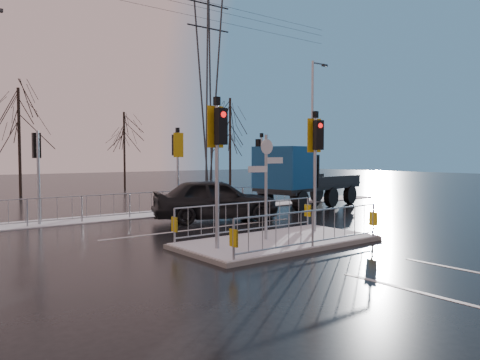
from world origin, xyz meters
TOP-DOWN VIEW (x-y plane):
  - ground at (0.00, 0.00)m, footprint 120.00×120.00m
  - snow_verge at (0.00, 8.60)m, footprint 30.00×2.00m
  - lane_markings at (0.00, -0.33)m, footprint 8.00×11.38m
  - traffic_island at (-0.01, 0.01)m, footprint 6.00×3.04m
  - far_kerb_fixtures at (0.29, 8.09)m, footprint 18.00×0.65m
  - car_far_lane at (1.41, 5.22)m, footprint 5.39×3.69m
  - flatbed_truck at (7.06, 6.42)m, footprint 6.89×3.57m
  - tree_far_a at (-2.00, 22.00)m, footprint 3.75×3.75m
  - tree_far_b at (6.00, 24.00)m, footprint 3.25×3.25m
  - tree_far_c at (14.00, 21.00)m, footprint 4.00×4.00m
  - street_lamp_right at (10.57, 8.50)m, footprint 1.25×0.18m
  - pylon_wires at (16.88, 30.00)m, footprint 70.00×2.38m

SIDE VIEW (x-z plane):
  - ground at x=0.00m, z-range 0.00..0.00m
  - lane_markings at x=0.00m, z-range 0.00..0.01m
  - snow_verge at x=0.00m, z-range 0.00..0.04m
  - traffic_island at x=-0.01m, z-range -1.68..2.47m
  - car_far_lane at x=1.41m, z-range 0.00..1.71m
  - far_kerb_fixtures at x=0.29m, z-range -0.90..2.93m
  - flatbed_truck at x=7.06m, z-range 0.10..3.14m
  - tree_far_b at x=6.00m, z-range 1.11..7.25m
  - street_lamp_right at x=10.57m, z-range 0.39..8.39m
  - tree_far_a at x=-2.00m, z-range 1.28..8.36m
  - tree_far_c at x=14.00m, z-range 1.37..8.92m
  - pylon_wires at x=16.88m, z-range 1.05..21.02m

